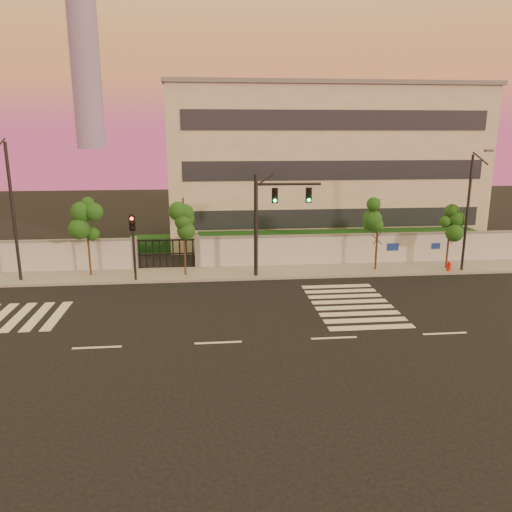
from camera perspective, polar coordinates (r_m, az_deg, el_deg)
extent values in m
plane|color=black|center=(21.44, -4.35, -9.86)|extent=(120.00, 120.00, 0.00)
cube|color=gray|center=(31.32, -4.84, -2.00)|extent=(60.00, 3.00, 0.15)
cube|color=#B3B6BA|center=(35.76, 19.00, 0.82)|extent=(31.00, 0.30, 2.00)
cube|color=slate|center=(35.55, 19.13, 2.48)|extent=(31.00, 0.36, 0.12)
cube|color=slate|center=(32.84, -13.68, 0.25)|extent=(0.35, 0.35, 2.20)
cube|color=slate|center=(32.51, -6.68, 0.42)|extent=(0.35, 0.35, 2.20)
cube|color=#103615|center=(36.21, 9.41, 1.39)|extent=(20.00, 2.00, 1.80)
cube|color=#103615|center=(37.59, -9.61, 1.37)|extent=(6.00, 1.50, 1.20)
cube|color=#B8B39B|center=(42.74, 7.07, 10.27)|extent=(24.00, 12.00, 12.00)
cube|color=#262D38|center=(37.32, 8.92, 4.28)|extent=(22.00, 0.08, 1.40)
cube|color=#262D38|center=(36.91, 9.13, 9.64)|extent=(22.00, 0.08, 1.40)
cube|color=#262D38|center=(36.82, 9.34, 15.08)|extent=(22.00, 0.08, 1.40)
cube|color=slate|center=(42.81, 7.32, 18.44)|extent=(24.40, 12.40, 0.30)
cylinder|color=slate|center=(310.01, -19.06, 21.77)|extent=(16.00, 16.00, 110.00)
cube|color=silver|center=(26.76, -25.50, -6.29)|extent=(0.50, 4.00, 0.02)
cube|color=silver|center=(26.46, -23.66, -6.31)|extent=(0.50, 4.00, 0.02)
cube|color=silver|center=(26.20, -21.77, -6.33)|extent=(0.50, 4.00, 0.02)
cube|color=silver|center=(23.53, 13.06, -7.95)|extent=(4.00, 0.50, 0.02)
cube|color=silver|center=(24.32, 12.39, -7.18)|extent=(4.00, 0.50, 0.02)
cube|color=silver|center=(25.12, 11.76, -6.46)|extent=(4.00, 0.50, 0.02)
cube|color=silver|center=(25.93, 11.17, -5.78)|extent=(4.00, 0.50, 0.02)
cube|color=silver|center=(26.74, 10.62, -5.14)|extent=(4.00, 0.50, 0.02)
cube|color=silver|center=(27.56, 10.11, -4.54)|extent=(4.00, 0.50, 0.02)
cube|color=silver|center=(28.38, 9.62, -3.97)|extent=(4.00, 0.50, 0.02)
cube|color=silver|center=(29.21, 9.16, -3.44)|extent=(4.00, 0.50, 0.02)
cube|color=silver|center=(21.93, -17.72, -9.93)|extent=(2.00, 0.15, 0.01)
cube|color=silver|center=(21.43, -4.35, -9.84)|extent=(2.00, 0.15, 0.01)
cube|color=silver|center=(22.09, 8.91, -9.23)|extent=(2.00, 0.15, 0.01)
cube|color=silver|center=(23.80, 20.77, -8.27)|extent=(2.00, 0.15, 0.01)
cylinder|color=#382314|center=(31.74, -18.65, 1.88)|extent=(0.13, 0.13, 4.83)
sphere|color=#154413|center=(31.49, -18.85, 4.46)|extent=(1.15, 1.15, 1.15)
sphere|color=#154413|center=(31.72, -18.02, 3.26)|extent=(0.88, 0.88, 0.88)
sphere|color=#154413|center=(31.49, -19.40, 3.52)|extent=(0.83, 0.83, 0.83)
cylinder|color=#382314|center=(30.34, -8.19, 2.02)|extent=(0.12, 0.12, 4.91)
sphere|color=#154413|center=(30.08, -8.29, 4.77)|extent=(1.07, 1.07, 1.07)
sphere|color=#154413|center=(30.38, -7.58, 3.47)|extent=(0.82, 0.82, 0.82)
sphere|color=#154413|center=(30.03, -8.82, 3.78)|extent=(0.78, 0.78, 0.78)
cylinder|color=#382314|center=(32.31, 13.68, 2.25)|extent=(0.13, 0.13, 4.64)
sphere|color=#154413|center=(32.07, 13.82, 4.69)|extent=(1.21, 1.21, 1.21)
sphere|color=#154413|center=(32.51, 14.26, 3.54)|extent=(0.92, 0.92, 0.92)
sphere|color=#154413|center=(31.88, 13.31, 3.82)|extent=(0.88, 0.88, 0.88)
cylinder|color=#382314|center=(34.00, 21.15, 1.93)|extent=(0.12, 0.12, 4.25)
sphere|color=#154413|center=(33.78, 21.34, 4.04)|extent=(1.14, 1.14, 1.14)
sphere|color=#154413|center=(34.22, 21.63, 3.05)|extent=(0.87, 0.87, 0.87)
sphere|color=#154413|center=(33.57, 20.92, 3.29)|extent=(0.83, 0.83, 0.83)
cylinder|color=black|center=(29.86, -0.01, 3.33)|extent=(0.24, 0.24, 6.30)
cylinder|color=black|center=(29.75, 3.73, 8.20)|extent=(3.86, 0.25, 0.16)
cube|color=black|center=(29.66, 2.16, 6.92)|extent=(0.36, 0.18, 0.91)
sphere|color=#0CF259|center=(29.58, 2.19, 6.35)|extent=(0.20, 0.20, 0.20)
cube|color=black|center=(30.00, 6.04, 6.93)|extent=(0.36, 0.18, 0.91)
sphere|color=#0CF259|center=(29.93, 6.07, 6.37)|extent=(0.20, 0.20, 0.20)
cylinder|color=black|center=(30.01, -13.78, 0.85)|extent=(0.15, 0.15, 4.12)
cube|color=black|center=(29.67, -13.96, 3.67)|extent=(0.32, 0.16, 0.82)
sphere|color=red|center=(29.52, -14.02, 4.12)|extent=(0.18, 0.18, 0.18)
cylinder|color=black|center=(31.94, -25.99, 4.32)|extent=(0.18, 0.18, 8.16)
cylinder|color=black|center=(33.64, 22.97, 4.35)|extent=(0.17, 0.17, 7.36)
cylinder|color=black|center=(32.59, 24.25, 10.16)|extent=(0.09, 1.76, 0.72)
cube|color=#3F3F44|center=(31.85, 25.07, 10.85)|extent=(0.46, 0.23, 0.14)
cylinder|color=red|center=(33.75, 21.13, -1.42)|extent=(0.22, 0.22, 0.51)
cylinder|color=red|center=(33.68, 21.18, -0.92)|extent=(0.28, 0.28, 0.10)
sphere|color=red|center=(33.65, 21.19, -0.73)|extent=(0.18, 0.18, 0.18)
cylinder|color=red|center=(33.73, 21.15, -1.25)|extent=(0.30, 0.19, 0.10)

